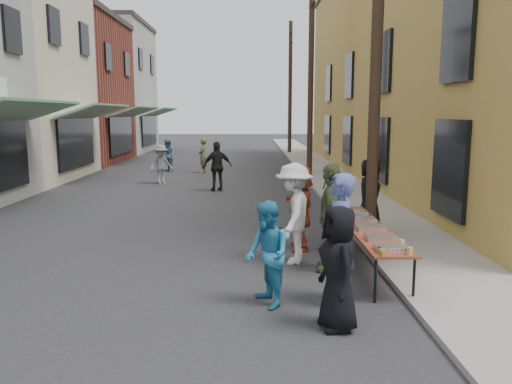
{
  "coord_description": "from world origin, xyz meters",
  "views": [
    {
      "loc": [
        1.57,
        -8.11,
        2.84
      ],
      "look_at": [
        1.67,
        1.58,
        1.3
      ],
      "focal_mm": 35.0,
      "sensor_mm": 36.0,
      "label": 1
    }
  ],
  "objects_px": {
    "utility_pole_mid": "(311,76)",
    "guest_front_a": "(339,268)",
    "catering_tray_sausage": "(392,248)",
    "guest_front_c": "(267,254)",
    "serving_table": "(367,228)",
    "utility_pole_far": "(290,89)",
    "utility_pole_near": "(377,35)",
    "server": "(370,195)"
  },
  "relations": [
    {
      "from": "utility_pole_mid",
      "to": "guest_front_a",
      "type": "height_order",
      "value": "utility_pole_mid"
    },
    {
      "from": "catering_tray_sausage",
      "to": "guest_front_c",
      "type": "relative_size",
      "value": 0.32
    },
    {
      "from": "utility_pole_mid",
      "to": "serving_table",
      "type": "bearing_deg",
      "value": -92.31
    },
    {
      "from": "utility_pole_far",
      "to": "utility_pole_near",
      "type": "bearing_deg",
      "value": -90.0
    },
    {
      "from": "utility_pole_far",
      "to": "guest_front_a",
      "type": "height_order",
      "value": "utility_pole_far"
    },
    {
      "from": "utility_pole_near",
      "to": "catering_tray_sausage",
      "type": "xyz_separation_m",
      "value": [
        -0.57,
        -3.71,
        -3.71
      ]
    },
    {
      "from": "utility_pole_mid",
      "to": "catering_tray_sausage",
      "type": "distance_m",
      "value": 16.15
    },
    {
      "from": "utility_pole_far",
      "to": "guest_front_c",
      "type": "bearing_deg",
      "value": -95.08
    },
    {
      "from": "utility_pole_mid",
      "to": "serving_table",
      "type": "distance_m",
      "value": 14.57
    },
    {
      "from": "utility_pole_mid",
      "to": "utility_pole_far",
      "type": "distance_m",
      "value": 12.0
    },
    {
      "from": "utility_pole_near",
      "to": "utility_pole_mid",
      "type": "xyz_separation_m",
      "value": [
        0.0,
        12.0,
        0.0
      ]
    },
    {
      "from": "guest_front_c",
      "to": "server",
      "type": "height_order",
      "value": "server"
    },
    {
      "from": "utility_pole_near",
      "to": "guest_front_a",
      "type": "xyz_separation_m",
      "value": [
        -1.58,
        -4.83,
        -3.67
      ]
    },
    {
      "from": "utility_pole_mid",
      "to": "guest_front_c",
      "type": "xyz_separation_m",
      "value": [
        -2.49,
        -16.04,
        -3.71
      ]
    },
    {
      "from": "catering_tray_sausage",
      "to": "guest_front_a",
      "type": "xyz_separation_m",
      "value": [
        -1.01,
        -1.12,
        0.04
      ]
    },
    {
      "from": "serving_table",
      "to": "guest_front_a",
      "type": "bearing_deg",
      "value": -110.13
    },
    {
      "from": "utility_pole_mid",
      "to": "guest_front_a",
      "type": "relative_size",
      "value": 5.41
    },
    {
      "from": "utility_pole_mid",
      "to": "server",
      "type": "relative_size",
      "value": 5.28
    },
    {
      "from": "catering_tray_sausage",
      "to": "utility_pole_far",
      "type": "bearing_deg",
      "value": 88.83
    },
    {
      "from": "serving_table",
      "to": "guest_front_a",
      "type": "distance_m",
      "value": 2.95
    },
    {
      "from": "utility_pole_mid",
      "to": "guest_front_c",
      "type": "bearing_deg",
      "value": -98.83
    },
    {
      "from": "utility_pole_far",
      "to": "serving_table",
      "type": "relative_size",
      "value": 2.25
    },
    {
      "from": "catering_tray_sausage",
      "to": "guest_front_a",
      "type": "distance_m",
      "value": 1.51
    },
    {
      "from": "utility_pole_mid",
      "to": "guest_front_a",
      "type": "xyz_separation_m",
      "value": [
        -1.58,
        -16.83,
        -3.67
      ]
    },
    {
      "from": "utility_pole_far",
      "to": "server",
      "type": "xyz_separation_m",
      "value": [
        0.05,
        -23.65,
        -3.55
      ]
    },
    {
      "from": "serving_table",
      "to": "guest_front_c",
      "type": "xyz_separation_m",
      "value": [
        -1.93,
        -1.98,
        0.08
      ]
    },
    {
      "from": "utility_pole_far",
      "to": "catering_tray_sausage",
      "type": "distance_m",
      "value": 27.96
    },
    {
      "from": "utility_pole_near",
      "to": "server",
      "type": "distance_m",
      "value": 3.57
    },
    {
      "from": "utility_pole_near",
      "to": "guest_front_c",
      "type": "bearing_deg",
      "value": -121.68
    },
    {
      "from": "guest_front_a",
      "to": "guest_front_c",
      "type": "height_order",
      "value": "guest_front_a"
    },
    {
      "from": "catering_tray_sausage",
      "to": "utility_pole_near",
      "type": "bearing_deg",
      "value": 81.3
    },
    {
      "from": "guest_front_c",
      "to": "guest_front_a",
      "type": "bearing_deg",
      "value": 29.19
    },
    {
      "from": "serving_table",
      "to": "catering_tray_sausage",
      "type": "bearing_deg",
      "value": -90.0
    },
    {
      "from": "utility_pole_far",
      "to": "guest_front_a",
      "type": "bearing_deg",
      "value": -93.14
    },
    {
      "from": "utility_pole_far",
      "to": "guest_front_c",
      "type": "distance_m",
      "value": 28.39
    },
    {
      "from": "utility_pole_far",
      "to": "server",
      "type": "height_order",
      "value": "utility_pole_far"
    },
    {
      "from": "catering_tray_sausage",
      "to": "utility_pole_mid",
      "type": "bearing_deg",
      "value": 87.93
    },
    {
      "from": "utility_pole_near",
      "to": "guest_front_a",
      "type": "relative_size",
      "value": 5.41
    },
    {
      "from": "utility_pole_near",
      "to": "guest_front_c",
      "type": "xyz_separation_m",
      "value": [
        -2.49,
        -4.04,
        -3.71
      ]
    },
    {
      "from": "catering_tray_sausage",
      "to": "guest_front_a",
      "type": "height_order",
      "value": "guest_front_a"
    },
    {
      "from": "catering_tray_sausage",
      "to": "guest_front_c",
      "type": "xyz_separation_m",
      "value": [
        -1.93,
        -0.33,
        -0.0
      ]
    },
    {
      "from": "utility_pole_near",
      "to": "serving_table",
      "type": "relative_size",
      "value": 2.25
    }
  ]
}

